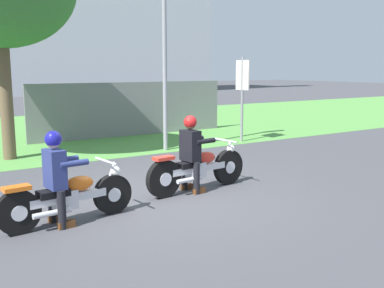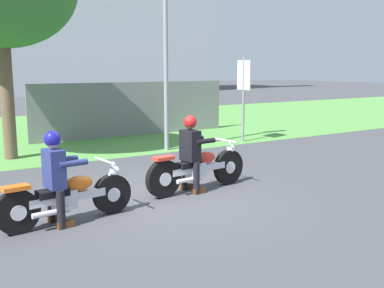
{
  "view_description": "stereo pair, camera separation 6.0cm",
  "coord_description": "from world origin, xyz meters",
  "px_view_note": "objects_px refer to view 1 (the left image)",
  "views": [
    {
      "loc": [
        -3.77,
        -6.72,
        2.25
      ],
      "look_at": [
        0.74,
        0.27,
        0.85
      ],
      "focal_mm": 42.09,
      "sensor_mm": 36.0,
      "label": 1
    },
    {
      "loc": [
        -3.72,
        -6.75,
        2.25
      ],
      "look_at": [
        0.74,
        0.27,
        0.85
      ],
      "focal_mm": 42.09,
      "sensor_mm": 36.0,
      "label": 2
    }
  ],
  "objects_px": {
    "streetlight_pole": "(168,21)",
    "rider_lead": "(191,148)",
    "sign_banner": "(242,86)",
    "rider_follow": "(56,171)",
    "motorcycle_follow": "(69,198)",
    "motorcycle_lead": "(198,169)"
  },
  "relations": [
    {
      "from": "rider_follow",
      "to": "sign_banner",
      "type": "xyz_separation_m",
      "value": [
        7.05,
        4.5,
        0.91
      ]
    },
    {
      "from": "rider_follow",
      "to": "streetlight_pole",
      "type": "bearing_deg",
      "value": 39.44
    },
    {
      "from": "rider_lead",
      "to": "streetlight_pole",
      "type": "height_order",
      "value": "streetlight_pole"
    },
    {
      "from": "rider_follow",
      "to": "motorcycle_lead",
      "type": "bearing_deg",
      "value": 4.17
    },
    {
      "from": "motorcycle_follow",
      "to": "streetlight_pole",
      "type": "distance_m",
      "value": 6.93
    },
    {
      "from": "motorcycle_lead",
      "to": "sign_banner",
      "type": "relative_size",
      "value": 0.86
    },
    {
      "from": "streetlight_pole",
      "to": "rider_lead",
      "type": "bearing_deg",
      "value": -114.76
    },
    {
      "from": "rider_lead",
      "to": "sign_banner",
      "type": "relative_size",
      "value": 0.55
    },
    {
      "from": "motorcycle_follow",
      "to": "motorcycle_lead",
      "type": "bearing_deg",
      "value": 4.5
    },
    {
      "from": "motorcycle_follow",
      "to": "sign_banner",
      "type": "bearing_deg",
      "value": 27.27
    },
    {
      "from": "motorcycle_lead",
      "to": "rider_follow",
      "type": "height_order",
      "value": "rider_follow"
    },
    {
      "from": "streetlight_pole",
      "to": "sign_banner",
      "type": "xyz_separation_m",
      "value": [
        2.61,
        0.02,
        -1.79
      ]
    },
    {
      "from": "rider_lead",
      "to": "sign_banner",
      "type": "height_order",
      "value": "sign_banner"
    },
    {
      "from": "rider_lead",
      "to": "rider_follow",
      "type": "bearing_deg",
      "value": -175.51
    },
    {
      "from": "rider_follow",
      "to": "sign_banner",
      "type": "height_order",
      "value": "sign_banner"
    },
    {
      "from": "motorcycle_follow",
      "to": "streetlight_pole",
      "type": "relative_size",
      "value": 0.37
    },
    {
      "from": "rider_follow",
      "to": "streetlight_pole",
      "type": "distance_m",
      "value": 6.86
    },
    {
      "from": "rider_lead",
      "to": "motorcycle_follow",
      "type": "height_order",
      "value": "rider_lead"
    },
    {
      "from": "streetlight_pole",
      "to": "sign_banner",
      "type": "height_order",
      "value": "streetlight_pole"
    },
    {
      "from": "motorcycle_follow",
      "to": "sign_banner",
      "type": "xyz_separation_m",
      "value": [
        6.88,
        4.48,
        1.34
      ]
    },
    {
      "from": "rider_lead",
      "to": "streetlight_pole",
      "type": "xyz_separation_m",
      "value": [
        1.85,
        4.01,
        2.69
      ]
    },
    {
      "from": "motorcycle_follow",
      "to": "rider_follow",
      "type": "distance_m",
      "value": 0.46
    }
  ]
}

